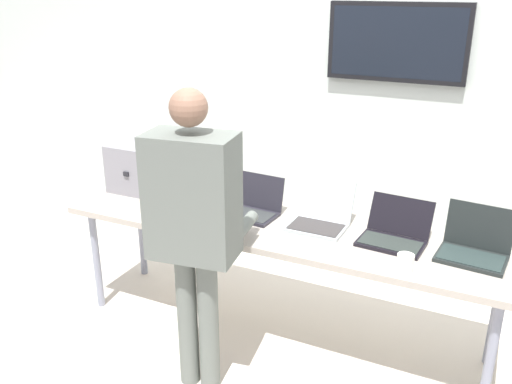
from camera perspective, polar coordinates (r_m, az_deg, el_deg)
ground at (r=3.67m, az=2.35°, el=-14.52°), size 8.00×8.00×0.04m
back_wall at (r=4.12m, az=9.09°, el=10.45°), size 8.00×0.11×2.74m
workbench at (r=3.30m, az=2.54°, el=-4.21°), size 2.68×0.70×0.76m
equipment_box at (r=3.86m, az=-11.75°, el=2.63°), size 0.38×0.36×0.33m
laptop_station_0 at (r=3.58m, az=-6.82°, el=-0.39°), size 0.33×0.28×0.24m
laptop_station_1 at (r=3.41m, az=-0.53°, el=-1.38°), size 0.38×0.29×0.23m
laptop_station_2 at (r=3.26m, az=6.75°, el=-2.55°), size 0.33×0.34×0.25m
laptop_station_3 at (r=3.14m, az=14.24°, el=-4.14°), size 0.38×0.35×0.22m
laptop_station_4 at (r=3.10m, az=21.81°, el=-5.25°), size 0.37×0.32×0.26m
person at (r=2.77m, az=-6.47°, el=-2.72°), size 0.50×0.63×1.66m
coffee_mug at (r=2.85m, az=15.29°, el=-7.12°), size 0.09×0.09×0.09m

